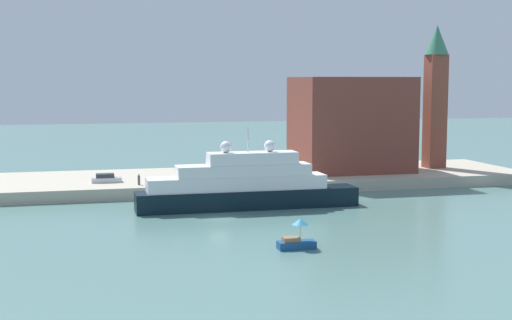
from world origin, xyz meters
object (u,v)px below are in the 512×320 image
(large_yacht, at_px, (245,186))
(mooring_bollard, at_px, (198,183))
(bell_tower, at_px, (436,90))
(person_figure, at_px, (139,180))
(parked_car, at_px, (106,179))
(harbor_building, at_px, (351,124))
(small_motorboat, at_px, (297,238))

(large_yacht, height_order, mooring_bollard, large_yacht)
(bell_tower, distance_m, person_figure, 53.17)
(mooring_bollard, bearing_deg, parked_car, 154.79)
(harbor_building, bearing_deg, person_figure, -166.54)
(large_yacht, distance_m, person_figure, 17.85)
(small_motorboat, distance_m, harbor_building, 50.57)
(parked_car, relative_size, person_figure, 2.75)
(small_motorboat, bearing_deg, large_yacht, 89.73)
(large_yacht, relative_size, bell_tower, 1.21)
(parked_car, bearing_deg, large_yacht, -43.86)
(large_yacht, distance_m, mooring_bollard, 11.41)
(small_motorboat, height_order, parked_car, parked_car)
(harbor_building, relative_size, person_figure, 11.35)
(small_motorboat, relative_size, person_figure, 2.38)
(parked_car, xyz_separation_m, mooring_bollard, (12.74, -6.00, -0.21))
(bell_tower, height_order, mooring_bollard, bell_tower)
(harbor_building, xyz_separation_m, person_figure, (-35.61, -8.52, -7.00))
(large_yacht, height_order, harbor_building, harbor_building)
(small_motorboat, distance_m, bell_tower, 60.19)
(bell_tower, bearing_deg, person_figure, -170.52)
(bell_tower, relative_size, person_figure, 15.26)
(small_motorboat, height_order, bell_tower, bell_tower)
(small_motorboat, relative_size, mooring_bollard, 5.52)
(large_yacht, xyz_separation_m, person_figure, (-12.69, 12.54, -0.46))
(harbor_building, distance_m, parked_car, 40.97)
(large_yacht, relative_size, small_motorboat, 7.74)
(person_figure, distance_m, mooring_bollard, 8.53)
(bell_tower, bearing_deg, large_yacht, -151.18)
(small_motorboat, distance_m, mooring_bollard, 33.94)
(parked_car, bearing_deg, harbor_building, 6.52)
(bell_tower, height_order, person_figure, bell_tower)
(large_yacht, bearing_deg, bell_tower, 28.82)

